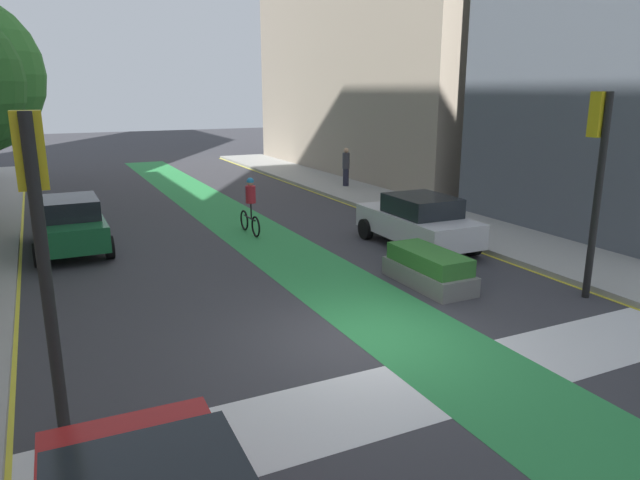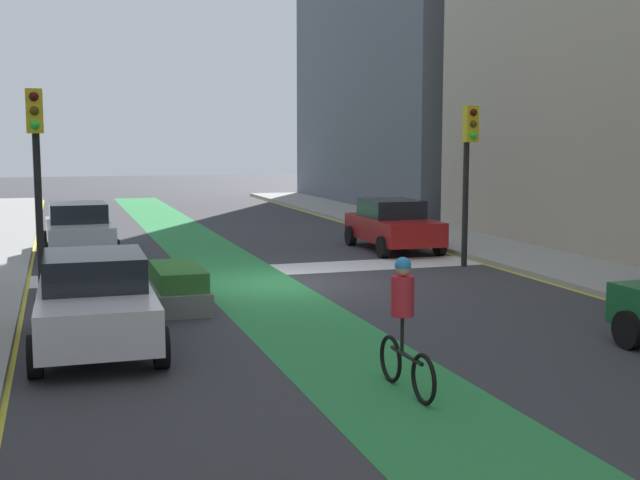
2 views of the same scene
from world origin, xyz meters
TOP-DOWN VIEW (x-y plane):
  - ground_plane at (0.00, 0.00)m, footprint 120.00×120.00m
  - bike_lane_paint at (0.91, 0.00)m, footprint 2.40×60.00m
  - crosswalk_band at (0.00, -2.00)m, footprint 12.00×1.80m
  - sidewalk_left at (-7.50, 0.00)m, footprint 3.00×60.00m
  - curb_stripe_left at (-6.00, 0.00)m, footprint 0.16×60.00m
  - curb_stripe_right at (6.00, 0.00)m, footprint 0.16×60.00m
  - traffic_signal_near_right at (5.61, -0.10)m, footprint 0.35×0.52m
  - traffic_signal_near_left at (-5.29, -0.89)m, footprint 0.35×0.52m
  - car_white_right_far at (4.67, 5.01)m, footprint 2.07×4.23m
  - car_red_left_near at (-4.71, -4.63)m, footprint 2.11×4.24m
  - car_silver_right_near at (4.64, -6.25)m, footprint 2.11×4.24m
  - cyclist_in_lane at (0.76, 8.71)m, footprint 0.32×1.73m
  - median_planter at (2.91, 2.06)m, footprint 1.05×2.50m

SIDE VIEW (x-z plane):
  - ground_plane at x=0.00m, z-range 0.00..0.00m
  - crosswalk_band at x=0.00m, z-range 0.00..0.01m
  - bike_lane_paint at x=0.91m, z-range 0.00..0.01m
  - curb_stripe_left at x=-6.00m, z-range 0.00..0.01m
  - curb_stripe_right at x=6.00m, z-range 0.00..0.01m
  - sidewalk_left at x=-7.50m, z-range 0.00..0.15m
  - median_planter at x=2.91m, z-range -0.02..0.83m
  - car_white_right_far at x=4.67m, z-range 0.02..1.59m
  - car_red_left_near at x=-4.71m, z-range 0.02..1.59m
  - car_silver_right_near at x=4.64m, z-range 0.02..1.59m
  - cyclist_in_lane at x=0.76m, z-range 0.04..1.90m
  - traffic_signal_near_left at x=-5.29m, z-range 0.87..5.18m
  - traffic_signal_near_right at x=5.61m, z-range 0.90..5.41m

